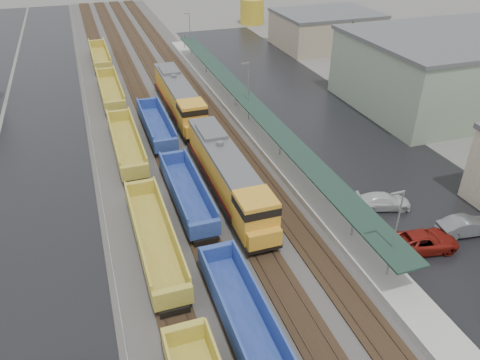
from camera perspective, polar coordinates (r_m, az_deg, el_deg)
The scene contains 16 objects.
ballast_strip at distance 66.35m, azimuth -9.81°, elevation 8.96°, with size 20.00×160.00×0.08m, color #302D2B.
trackbed at distance 66.30m, azimuth -9.82°, elevation 9.06°, with size 14.60×160.00×0.22m.
west_parking_lot at distance 65.99m, azimuth -22.77°, elevation 6.79°, with size 10.00×160.00×0.02m, color black.
east_commuter_lot at distance 63.17m, azimuth 9.24°, elevation 7.84°, with size 16.00×100.00×0.02m, color black.
station_platform at distance 59.27m, azimuth 1.03°, elevation 7.42°, with size 3.00×80.00×8.00m.
chainlink_fence at distance 63.69m, azimuth -18.17°, elevation 8.43°, with size 0.08×160.04×2.02m.
industrial_buildings at distance 69.30m, azimuth 25.37°, elevation 11.12°, with size 32.52×75.30×9.50m.
tree_east at distance 72.02m, azimuth 13.31°, elevation 15.75°, with size 4.40×4.40×10.00m.
locomotive_lead at distance 43.33m, azimuth -1.37°, elevation 0.49°, with size 3.05×20.07×4.54m.
locomotive_trail at distance 61.78m, azimuth -7.42°, elevation 9.86°, with size 3.05×20.07×4.54m.
well_string_yellow at distance 45.54m, azimuth -12.32°, elevation -0.41°, with size 2.78×104.22×2.46m.
well_string_blue at distance 31.47m, azimuth 0.47°, elevation -16.52°, with size 2.69×77.16×2.39m.
storage_tank at distance 113.05m, azimuth 1.48°, elevation 19.86°, with size 5.37×5.37×5.37m, color gold.
parked_car_east_b at distance 40.68m, azimuth 21.40°, elevation -6.97°, with size 5.77×2.66×1.60m, color maroon.
parked_car_east_c at distance 44.76m, azimuth 17.08°, elevation -2.50°, with size 4.97×2.02×1.44m, color silver.
parked_car_east_e at distance 43.88m, azimuth 25.82°, elevation -5.09°, with size 4.83×1.68×1.59m, color #5B5E60.
Camera 1 is at (-9.15, -1.05, 24.35)m, focal length 35.00 mm.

